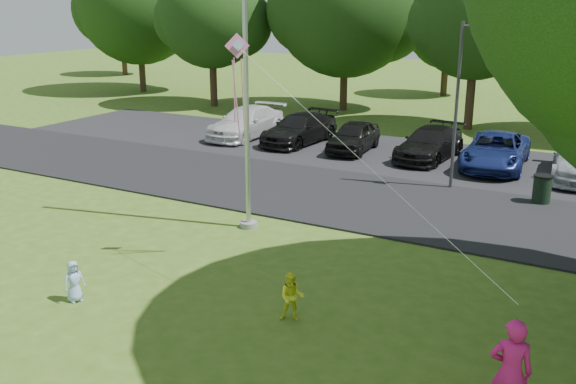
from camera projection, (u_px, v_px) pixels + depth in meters
The scene contains 12 objects.
ground at pixel (263, 330), 12.84m from camera, with size 120.00×120.00×0.00m, color #3B5E18.
park_road at pixel (409, 207), 20.38m from camera, with size 60.00×6.00×0.06m, color black.
parking_strip at pixel (461, 163), 25.83m from camera, with size 42.00×7.00×0.06m, color black.
flagpole at pixel (246, 83), 17.45m from camera, with size 0.50×0.50×10.00m.
street_lamp at pixel (465, 91), 21.38m from camera, with size 1.59×0.35×5.67m.
trash_can at pixel (542, 190), 20.61m from camera, with size 0.61×0.61×0.97m.
tree_row at pixel (550, 13), 30.77m from camera, with size 64.35×11.94×10.88m.
parked_cars at pixel (452, 145), 25.75m from camera, with size 22.54×5.17×1.41m.
woman at pixel (510, 373), 9.76m from camera, with size 0.66×0.43×1.81m, color #CD1B77.
child_yellow at pixel (292, 297), 13.10m from camera, with size 0.51×0.39×1.04m, color #ECF727.
child_blue at pixel (74, 281), 13.95m from camera, with size 0.46×0.30×0.94m, color #99B6EB.
kite at pixel (243, 70), 14.51m from camera, with size 7.29×3.61×3.59m.
Camera 1 is at (6.00, -9.82, 6.35)m, focal length 40.00 mm.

